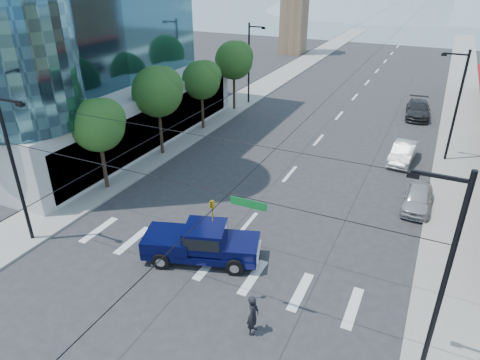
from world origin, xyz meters
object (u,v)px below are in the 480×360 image
at_px(parked_car_mid, 403,153).
at_px(pedestrian, 253,315).
at_px(parked_car_far, 418,109).
at_px(pickup_truck, 201,242).
at_px(parked_car_near, 418,198).

bearing_deg(parked_car_mid, pedestrian, -95.39).
bearing_deg(parked_car_far, pickup_truck, -109.85).
relative_size(parked_car_mid, parked_car_far, 0.83).
bearing_deg(pickup_truck, parked_car_far, 57.12).
relative_size(pedestrian, parked_car_near, 0.45).
bearing_deg(pedestrian, parked_car_near, -27.84).
bearing_deg(parked_car_far, pedestrian, -100.91).
bearing_deg(parked_car_near, pedestrian, -110.19).
xyz_separation_m(parked_car_near, parked_car_far, (-1.80, 20.42, 0.09)).
height_order(parked_car_near, parked_car_far, parked_car_far).
relative_size(pickup_truck, pedestrian, 3.38).
bearing_deg(pedestrian, parked_car_mid, -16.67).
height_order(parked_car_near, parked_car_mid, parked_car_mid).
xyz_separation_m(pedestrian, parked_car_near, (5.51, 14.61, -0.25)).
xyz_separation_m(parked_car_mid, parked_car_far, (0.00, 12.85, 0.05)).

